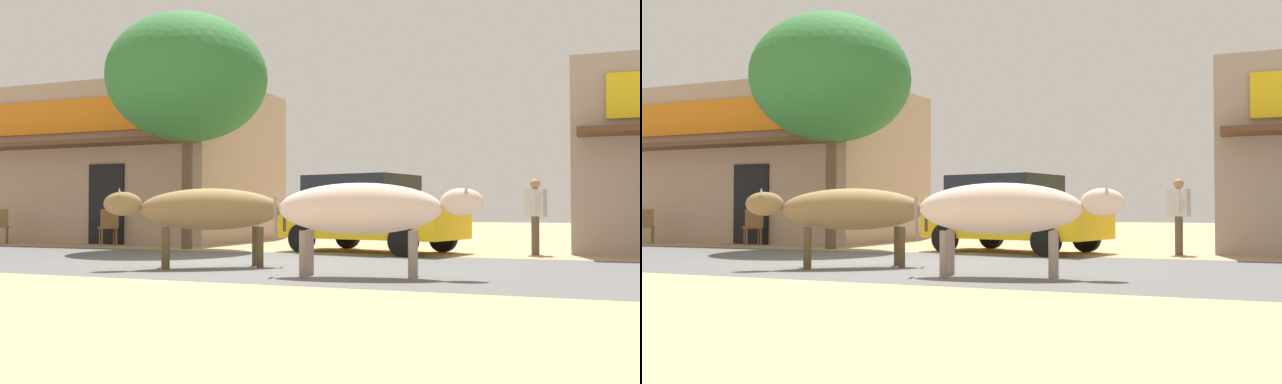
% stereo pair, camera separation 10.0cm
% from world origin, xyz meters
% --- Properties ---
extents(ground, '(80.00, 80.00, 0.00)m').
position_xyz_m(ground, '(0.00, 0.00, 0.00)').
color(ground, tan).
extents(asphalt_road, '(72.00, 5.59, 0.00)m').
position_xyz_m(asphalt_road, '(0.00, 0.00, 0.00)').
color(asphalt_road, '#5B5A59').
rests_on(asphalt_road, ground).
extents(storefront_left_cafe, '(8.09, 5.88, 4.38)m').
position_xyz_m(storefront_left_cafe, '(-7.53, 6.82, 2.20)').
color(storefront_left_cafe, tan).
rests_on(storefront_left_cafe, ground).
extents(roadside_tree, '(3.71, 3.71, 5.44)m').
position_xyz_m(roadside_tree, '(-3.21, 3.27, 3.95)').
color(roadside_tree, brown).
rests_on(roadside_tree, ground).
extents(parked_hatchback_car, '(4.03, 2.62, 1.64)m').
position_xyz_m(parked_hatchback_car, '(1.04, 3.71, 0.84)').
color(parked_hatchback_car, yellow).
rests_on(parked_hatchback_car, ground).
extents(cow_near_brown, '(2.46, 1.99, 1.23)m').
position_xyz_m(cow_near_brown, '(-0.12, -0.95, 0.90)').
color(cow_near_brown, olive).
rests_on(cow_near_brown, ground).
extents(cow_far_dark, '(2.79, 1.09, 1.26)m').
position_xyz_m(cow_far_dark, '(2.62, -1.47, 0.91)').
color(cow_far_dark, beige).
rests_on(cow_far_dark, ground).
extents(pedestrian_by_shop, '(0.45, 0.61, 1.52)m').
position_xyz_m(pedestrian_by_shop, '(4.40, 4.08, 0.88)').
color(pedestrian_by_shop, brown).
rests_on(pedestrian_by_shop, ground).
extents(cafe_chair_by_doorway, '(0.62, 0.62, 0.92)m').
position_xyz_m(cafe_chair_by_doorway, '(-5.94, 3.90, 0.51)').
color(cafe_chair_by_doorway, brown).
rests_on(cafe_chair_by_doorway, ground).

